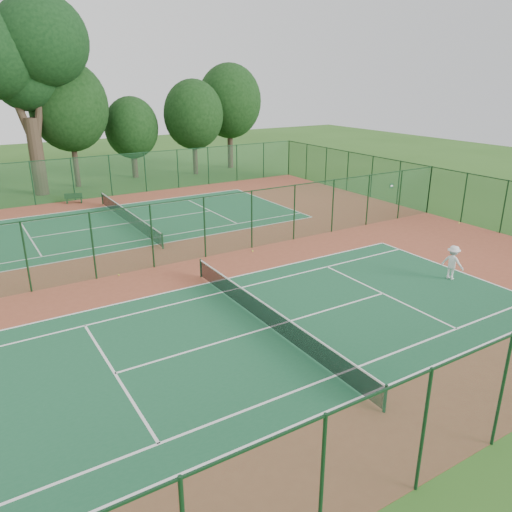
{
  "coord_description": "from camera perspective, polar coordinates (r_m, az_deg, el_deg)",
  "views": [
    {
      "loc": [
        -10.03,
        -24.17,
        9.71
      ],
      "look_at": [
        1.74,
        -5.13,
        1.6
      ],
      "focal_mm": 35.0,
      "sensor_mm": 36.0,
      "label": 1
    }
  ],
  "objects": [
    {
      "name": "tennis_net_far",
      "position": [
        35.84,
        -14.43,
        4.47
      ],
      "size": [
        0.1,
        12.9,
        0.97
      ],
      "color": "#153A1F",
      "rests_on": "ground"
    },
    {
      "name": "red_pad",
      "position": [
        27.91,
        -8.6,
        -0.66
      ],
      "size": [
        40.0,
        36.0,
        0.01
      ],
      "primitive_type": "cube",
      "color": "brown",
      "rests_on": "ground"
    },
    {
      "name": "court_far",
      "position": [
        35.98,
        -14.36,
        3.65
      ],
      "size": [
        23.77,
        10.97,
        0.01
      ],
      "primitive_type": "cube",
      "color": "#1C5B38",
      "rests_on": "red_pad"
    },
    {
      "name": "stray_ball_a",
      "position": [
        29.14,
        -0.37,
        0.55
      ],
      "size": [
        0.07,
        0.07,
        0.07
      ],
      "primitive_type": "sphere",
      "color": "#F4F038",
      "rests_on": "red_pad"
    },
    {
      "name": "big_tree",
      "position": [
        46.67,
        -25.1,
        20.18
      ],
      "size": [
        10.42,
        7.62,
        16.0
      ],
      "color": "#3C2D20",
      "rests_on": "ground"
    },
    {
      "name": "stray_ball_c",
      "position": [
        26.64,
        -15.41,
        -2.1
      ],
      "size": [
        0.08,
        0.08,
        0.08
      ],
      "primitive_type": "sphere",
      "color": "#BDDA32",
      "rests_on": "red_pad"
    },
    {
      "name": "fence_south",
      "position": [
        14.21,
        22.77,
        -15.88
      ],
      "size": [
        40.0,
        0.09,
        3.5
      ],
      "color": "#18492D",
      "rests_on": "ground"
    },
    {
      "name": "evergreen_row",
      "position": [
        50.49,
        -19.25,
        7.73
      ],
      "size": [
        39.0,
        5.0,
        12.0
      ],
      "primitive_type": null,
      "color": "black",
      "rests_on": "ground"
    },
    {
      "name": "player_near",
      "position": [
        26.86,
        21.55,
        -0.68
      ],
      "size": [
        0.91,
        1.26,
        1.76
      ],
      "primitive_type": "imported",
      "rotation": [
        0.0,
        0.0,
        1.82
      ],
      "color": "silver",
      "rests_on": "court_near"
    },
    {
      "name": "stray_ball_b",
      "position": [
        29.25,
        -0.4,
        0.61
      ],
      "size": [
        0.06,
        0.06,
        0.06
      ],
      "primitive_type": "sphere",
      "color": "#BFDE33",
      "rests_on": "red_pad"
    },
    {
      "name": "tennis_net_near",
      "position": [
        20.37,
        1.58,
        -6.84
      ],
      "size": [
        0.1,
        12.9,
        0.97
      ],
      "color": "#143822",
      "rests_on": "ground"
    },
    {
      "name": "ground",
      "position": [
        27.91,
        -8.6,
        -0.67
      ],
      "size": [
        120.0,
        120.0,
        0.0
      ],
      "primitive_type": "plane",
      "color": "#2D5A1C",
      "rests_on": "ground"
    },
    {
      "name": "fence_east",
      "position": [
        39.36,
        19.19,
        7.17
      ],
      "size": [
        0.09,
        36.0,
        3.5
      ],
      "rotation": [
        0.0,
        0.0,
        1.57
      ],
      "color": "#174628",
      "rests_on": "ground"
    },
    {
      "name": "bench",
      "position": [
        42.95,
        -20.11,
        6.25
      ],
      "size": [
        1.43,
        0.84,
        0.85
      ],
      "rotation": [
        0.0,
        0.0,
        -0.34
      ],
      "color": "#13381B",
      "rests_on": "red_pad"
    },
    {
      "name": "fence_divider",
      "position": [
        27.35,
        -8.79,
        2.78
      ],
      "size": [
        40.0,
        0.09,
        3.5
      ],
      "color": "#194D29",
      "rests_on": "ground"
    },
    {
      "name": "court_near",
      "position": [
        20.61,
        1.57,
        -8.15
      ],
      "size": [
        23.77,
        10.97,
        0.01
      ],
      "primitive_type": "cube",
      "color": "#1B5735",
      "rests_on": "red_pad"
    },
    {
      "name": "fence_north",
      "position": [
        44.07,
        -18.24,
        8.54
      ],
      "size": [
        40.0,
        0.09,
        3.5
      ],
      "color": "#1C5430",
      "rests_on": "ground"
    }
  ]
}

